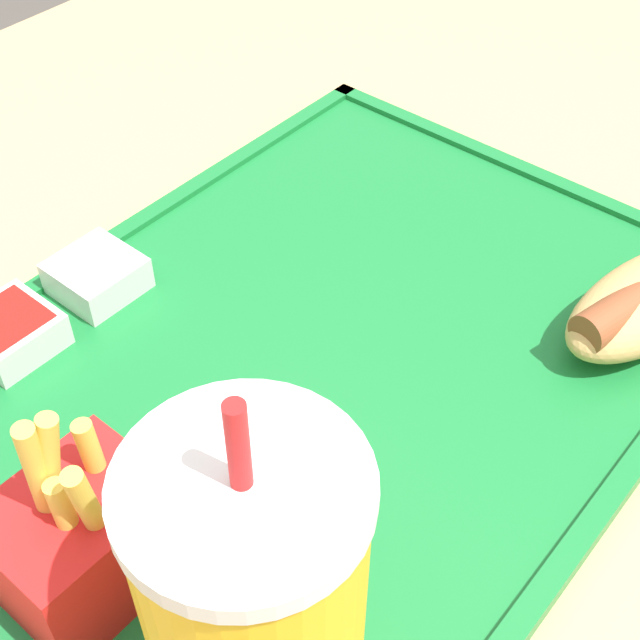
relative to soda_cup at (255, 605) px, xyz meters
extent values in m
cube|color=#197233|center=(-0.16, -0.10, -0.08)|extent=(0.47, 0.35, 0.01)
cube|color=#197233|center=(-0.16, -0.27, -0.07)|extent=(0.47, 0.01, 0.00)
cube|color=#197233|center=(-0.16, 0.06, -0.07)|extent=(0.47, 0.01, 0.00)
cube|color=#197233|center=(-0.39, -0.10, -0.07)|extent=(0.01, 0.35, 0.00)
cylinder|color=gold|center=(0.00, 0.00, 0.00)|extent=(0.08, 0.08, 0.14)
cylinder|color=silver|center=(0.00, 0.00, 0.07)|extent=(0.08, 0.08, 0.01)
cylinder|color=red|center=(0.00, 0.00, 0.09)|extent=(0.01, 0.01, 0.03)
cube|color=red|center=(0.01, -0.10, -0.05)|extent=(0.07, 0.06, 0.06)
cylinder|color=#E5C14C|center=(0.01, -0.10, 0.00)|extent=(0.02, 0.02, 0.08)
cylinder|color=#E5C14C|center=(0.02, -0.10, -0.01)|extent=(0.01, 0.02, 0.09)
cylinder|color=#E5C14C|center=(0.01, -0.08, -0.01)|extent=(0.02, 0.02, 0.07)
cylinder|color=#E5C14C|center=(0.02, -0.09, -0.02)|extent=(0.01, 0.01, 0.06)
cylinder|color=#E5C14C|center=(-0.01, -0.10, -0.02)|extent=(0.01, 0.01, 0.06)
cube|color=silver|center=(-0.12, -0.24, -0.07)|extent=(0.05, 0.05, 0.02)
cube|color=white|center=(-0.12, -0.24, -0.05)|extent=(0.04, 0.04, 0.00)
cube|color=silver|center=(-0.05, -0.24, -0.07)|extent=(0.05, 0.05, 0.02)
cube|color=#B21914|center=(-0.05, -0.24, -0.05)|extent=(0.04, 0.04, 0.00)
camera|label=1|loc=(0.10, 0.12, 0.29)|focal=50.00mm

